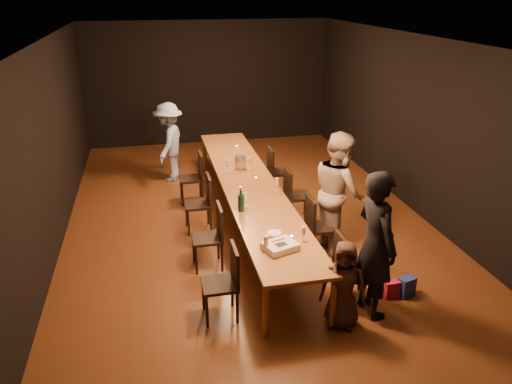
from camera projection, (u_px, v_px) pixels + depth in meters
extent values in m
plane|color=#4E2313|center=(249.00, 225.00, 8.44)|extent=(10.00, 10.00, 0.00)
cube|color=black|center=(209.00, 83.00, 12.38)|extent=(6.00, 0.04, 3.00)
cube|color=black|center=(397.00, 346.00, 3.35)|extent=(6.00, 0.04, 3.00)
cube|color=black|center=(48.00, 152.00, 7.27)|extent=(0.04, 10.00, 3.00)
cube|color=black|center=(422.00, 128.00, 8.45)|extent=(0.04, 10.00, 3.00)
cube|color=silver|center=(248.00, 40.00, 7.29)|extent=(6.00, 10.00, 0.04)
cube|color=brown|center=(249.00, 185.00, 8.16)|extent=(0.90, 6.00, 0.05)
cylinder|color=brown|center=(266.00, 311.00, 5.60)|extent=(0.08, 0.08, 0.70)
cylinder|color=brown|center=(333.00, 303.00, 5.76)|extent=(0.08, 0.08, 0.70)
cylinder|color=brown|center=(205.00, 154.00, 10.84)|extent=(0.08, 0.08, 0.70)
cylinder|color=brown|center=(241.00, 152.00, 11.00)|extent=(0.08, 0.08, 0.70)
imported|color=black|center=(376.00, 244.00, 5.86)|extent=(0.55, 0.74, 1.85)
imported|color=#C3A992|center=(338.00, 191.00, 7.41)|extent=(0.73, 0.92, 1.82)
imported|color=#7D94C1|center=(169.00, 142.00, 10.10)|extent=(0.91, 1.18, 1.61)
imported|color=#3A2720|center=(343.00, 285.00, 5.74)|extent=(0.63, 0.53, 1.09)
cube|color=red|center=(392.00, 289.00, 6.43)|extent=(0.20, 0.12, 0.23)
cube|color=#253BA2|center=(406.00, 287.00, 6.45)|extent=(0.25, 0.20, 0.27)
cube|color=white|center=(280.00, 246.00, 6.08)|extent=(0.47, 0.43, 0.09)
cube|color=black|center=(281.00, 244.00, 6.04)|extent=(0.16, 0.14, 0.00)
cube|color=red|center=(279.00, 240.00, 6.14)|extent=(0.20, 0.10, 0.00)
cylinder|color=white|center=(274.00, 236.00, 6.31)|extent=(0.20, 0.20, 0.11)
cylinder|color=#B3B3B8|center=(240.00, 162.00, 8.79)|extent=(0.22, 0.22, 0.22)
cylinder|color=#B2B7B2|center=(292.00, 237.00, 6.37)|extent=(0.05, 0.05, 0.03)
cylinder|color=#B2B7B2|center=(256.00, 178.00, 8.31)|extent=(0.05, 0.05, 0.03)
cylinder|color=#B2B7B2|center=(237.00, 147.00, 9.95)|extent=(0.05, 0.05, 0.03)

